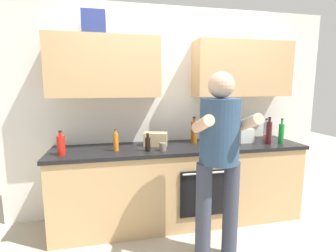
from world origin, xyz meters
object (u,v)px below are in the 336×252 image
object	(u,v)px
bottle_water	(266,130)
bottle_syrup	(194,132)
bottle_juice	(116,142)
bottle_soy	(148,144)
bottle_soda	(281,133)
grocery_bag_produce	(244,135)
bottle_vinegar	(226,134)
bottle_hotsauce	(61,145)
grocery_bag_bread	(156,139)
cup_ceramic	(267,138)
person_standing	(219,153)
cup_stoneware	(163,147)
bottle_wine	(269,132)

from	to	relation	value
bottle_water	bottle_syrup	bearing A→B (deg)	-178.79
bottle_juice	bottle_soy	world-z (taller)	bottle_juice
bottle_soda	grocery_bag_produce	size ratio (longest dim) A/B	1.46
bottle_syrup	bottle_juice	bearing A→B (deg)	-168.20
bottle_vinegar	grocery_bag_produce	bearing A→B (deg)	-16.76
bottle_juice	bottle_hotsauce	distance (m)	0.53
bottle_soy	grocery_bag_bread	size ratio (longest dim) A/B	0.74
grocery_bag_produce	cup_ceramic	bearing A→B (deg)	-6.07
bottle_vinegar	bottle_soda	bearing A→B (deg)	-21.19
bottle_syrup	bottle_hotsauce	bearing A→B (deg)	-170.65
person_standing	bottle_vinegar	bearing A→B (deg)	61.79
cup_stoneware	grocery_bag_bread	size ratio (longest dim) A/B	0.33
bottle_vinegar	grocery_bag_bread	size ratio (longest dim) A/B	0.94
bottle_soda	grocery_bag_produce	bearing A→B (deg)	156.53
cup_ceramic	bottle_soda	bearing A→B (deg)	-56.09
bottle_hotsauce	bottle_wine	xyz separation A→B (m)	(2.28, -0.00, 0.04)
bottle_syrup	bottle_soda	distance (m)	1.03
bottle_soy	grocery_bag_bread	distance (m)	0.26
bottle_soda	grocery_bag_bread	world-z (taller)	bottle_soda
bottle_hotsauce	cup_ceramic	bearing A→B (deg)	3.42
bottle_water	grocery_bag_bread	distance (m)	1.44
bottle_vinegar	bottle_wine	distance (m)	0.49
bottle_syrup	grocery_bag_produce	world-z (taller)	bottle_syrup
cup_stoneware	grocery_bag_bread	bearing A→B (deg)	97.64
bottle_water	bottle_soda	world-z (taller)	bottle_soda
bottle_soda	person_standing	bearing A→B (deg)	-149.64
bottle_hotsauce	bottle_wine	bearing A→B (deg)	-0.09
bottle_juice	bottle_soy	bearing A→B (deg)	-13.42
bottle_soy	cup_stoneware	xyz separation A→B (m)	(0.15, -0.02, -0.04)
bottle_syrup	cup_stoneware	world-z (taller)	bottle_syrup
bottle_vinegar	bottle_wine	xyz separation A→B (m)	(0.43, -0.24, 0.04)
bottle_soda	grocery_bag_produce	xyz separation A→B (m)	(-0.39, 0.17, -0.04)
bottle_soda	grocery_bag_bread	bearing A→B (deg)	172.57
bottle_syrup	cup_stoneware	xyz separation A→B (m)	(-0.43, -0.29, -0.09)
person_standing	grocery_bag_bread	world-z (taller)	person_standing
bottle_syrup	grocery_bag_bread	size ratio (longest dim) A/B	1.22
bottle_hotsauce	bottle_juice	bearing A→B (deg)	5.06
person_standing	bottle_syrup	bearing A→B (deg)	86.85
cup_stoneware	bottle_vinegar	bearing A→B (deg)	18.93
person_standing	bottle_vinegar	xyz separation A→B (m)	(0.46, 0.85, -0.01)
bottle_juice	cup_stoneware	distance (m)	0.49
bottle_soy	bottle_syrup	bearing A→B (deg)	24.52
cup_ceramic	grocery_bag_bread	xyz separation A→B (m)	(-1.38, 0.05, 0.03)
bottle_soy	grocery_bag_produce	xyz separation A→B (m)	(1.20, 0.20, 0.01)
bottle_water	bottle_soda	bearing A→B (deg)	-82.29
person_standing	bottle_wine	distance (m)	1.07
bottle_soda	grocery_bag_produce	world-z (taller)	bottle_soda
bottle_wine	grocery_bag_produce	size ratio (longest dim) A/B	1.57
bottle_soda	bottle_wine	size ratio (longest dim) A/B	0.93
bottle_juice	bottle_soy	xyz separation A→B (m)	(0.32, -0.08, -0.02)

